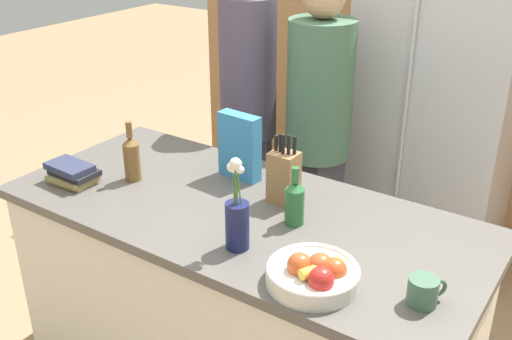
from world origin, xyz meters
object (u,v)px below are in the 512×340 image
at_px(book_stack, 73,173).
at_px(person_in_blue, 318,129).
at_px(coffee_mug, 423,291).
at_px(fruit_bowl, 314,273).
at_px(knife_block, 284,176).
at_px(cereal_box, 240,146).
at_px(flower_vase, 237,218).
at_px(refrigerator, 437,103).
at_px(bottle_oil, 295,202).
at_px(person_at_sink, 248,105).
at_px(bottle_vinegar, 132,157).

xyz_separation_m(book_stack, person_in_blue, (0.58, 1.01, -0.01)).
bearing_deg(coffee_mug, fruit_bowl, -162.45).
xyz_separation_m(knife_block, cereal_box, (-0.26, 0.08, 0.03)).
bearing_deg(book_stack, flower_vase, -1.43).
bearing_deg(knife_block, refrigerator, 83.26).
distance_m(knife_block, person_in_blue, 0.71).
relative_size(coffee_mug, bottle_oil, 0.50).
relative_size(book_stack, person_at_sink, 0.12).
xyz_separation_m(cereal_box, coffee_mug, (0.92, -0.39, -0.09)).
height_order(fruit_bowl, knife_block, knife_block).
distance_m(refrigerator, book_stack, 1.90).
height_order(fruit_bowl, coffee_mug, fruit_bowl).
bearing_deg(refrigerator, person_at_sink, -138.48).
relative_size(refrigerator, person_in_blue, 1.16).
bearing_deg(flower_vase, coffee_mug, 5.25).
relative_size(fruit_bowl, person_at_sink, 0.17).
height_order(refrigerator, cereal_box, refrigerator).
bearing_deg(bottle_oil, fruit_bowl, -49.91).
height_order(fruit_bowl, cereal_box, cereal_box).
bearing_deg(bottle_vinegar, refrigerator, 62.68).
bearing_deg(knife_block, person_at_sink, 133.65).
bearing_deg(person_at_sink, bottle_oil, -69.22).
bearing_deg(flower_vase, cereal_box, 124.62).
bearing_deg(bottle_oil, knife_block, 134.94).
bearing_deg(refrigerator, fruit_bowl, -83.17).
height_order(coffee_mug, person_at_sink, person_at_sink).
relative_size(coffee_mug, book_stack, 0.53).
bearing_deg(bottle_oil, flower_vase, -106.87).
bearing_deg(fruit_bowl, flower_vase, 172.83).
distance_m(bottle_vinegar, person_at_sink, 0.82).
height_order(bottle_oil, bottle_vinegar, bottle_vinegar).
xyz_separation_m(refrigerator, person_at_sink, (-0.76, -0.67, 0.04)).
xyz_separation_m(coffee_mug, person_at_sink, (-1.27, 0.94, 0.05)).
relative_size(bottle_oil, person_in_blue, 0.13).
distance_m(refrigerator, knife_block, 1.31).
bearing_deg(person_in_blue, book_stack, -95.42).
relative_size(flower_vase, person_in_blue, 0.20).
relative_size(refrigerator, bottle_vinegar, 7.56).
height_order(fruit_bowl, bottle_vinegar, bottle_vinegar).
bearing_deg(cereal_box, book_stack, -141.56).
bearing_deg(bottle_vinegar, cereal_box, 36.95).
height_order(knife_block, cereal_box, knife_block).
xyz_separation_m(fruit_bowl, bottle_vinegar, (-0.97, 0.22, 0.06)).
bearing_deg(person_at_sink, refrigerator, 18.44).
relative_size(knife_block, cereal_box, 1.01).
xyz_separation_m(bottle_oil, person_in_blue, (-0.34, 0.79, -0.05)).
bearing_deg(bottle_oil, cereal_box, 152.33).
xyz_separation_m(refrigerator, person_in_blue, (-0.37, -0.63, -0.02)).
distance_m(refrigerator, fruit_bowl, 1.72).
height_order(bottle_oil, person_in_blue, person_in_blue).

